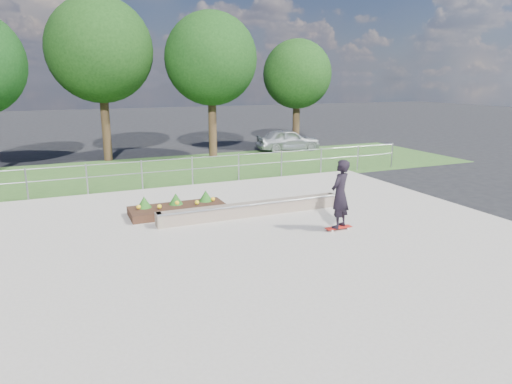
% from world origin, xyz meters
% --- Properties ---
extents(ground, '(120.00, 120.00, 0.00)m').
position_xyz_m(ground, '(0.00, 0.00, 0.00)').
color(ground, black).
rests_on(ground, ground).
extents(grass_verge, '(30.00, 8.00, 0.02)m').
position_xyz_m(grass_verge, '(0.00, 11.00, 0.01)').
color(grass_verge, '#2D5120').
rests_on(grass_verge, ground).
extents(concrete_slab, '(15.00, 15.00, 0.06)m').
position_xyz_m(concrete_slab, '(0.00, 0.00, 0.03)').
color(concrete_slab, gray).
rests_on(concrete_slab, ground).
extents(fence, '(20.06, 0.06, 1.20)m').
position_xyz_m(fence, '(0.00, 7.50, 0.77)').
color(fence, gray).
rests_on(fence, ground).
extents(tree_mid_left, '(5.25, 5.25, 8.25)m').
position_xyz_m(tree_mid_left, '(-2.50, 15.00, 5.61)').
color(tree_mid_left, black).
rests_on(tree_mid_left, ground).
extents(tree_mid_right, '(4.90, 4.90, 7.70)m').
position_xyz_m(tree_mid_right, '(3.00, 14.00, 5.23)').
color(tree_mid_right, '#322114').
rests_on(tree_mid_right, ground).
extents(tree_far_right, '(4.20, 4.20, 6.60)m').
position_xyz_m(tree_far_right, '(9.00, 15.50, 4.48)').
color(tree_far_right, '#2E2112').
rests_on(tree_far_right, ground).
extents(grind_ledge, '(6.00, 0.44, 0.43)m').
position_xyz_m(grind_ledge, '(0.54, 2.60, 0.26)').
color(grind_ledge, '#6A5B4E').
rests_on(grind_ledge, concrete_slab).
extents(planter_bed, '(3.00, 1.20, 0.61)m').
position_xyz_m(planter_bed, '(-1.55, 3.75, 0.24)').
color(planter_bed, black).
rests_on(planter_bed, concrete_slab).
extents(skateboarder, '(0.84, 0.76, 2.02)m').
position_xyz_m(skateboarder, '(2.24, 0.33, 1.10)').
color(skateboarder, white).
rests_on(skateboarder, concrete_slab).
extents(parked_car, '(3.95, 1.91, 1.30)m').
position_xyz_m(parked_car, '(7.86, 14.34, 0.65)').
color(parked_car, '#A0A5A9').
rests_on(parked_car, ground).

